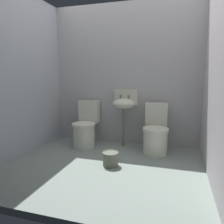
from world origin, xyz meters
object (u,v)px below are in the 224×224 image
object	(u,v)px
toilet_left	(85,128)
sink	(124,103)
toilet_right	(156,133)
bucket	(111,159)

from	to	relation	value
toilet_left	sink	distance (m)	0.80
toilet_right	sink	distance (m)	0.74
toilet_left	bucket	bearing A→B (deg)	130.14
toilet_left	toilet_right	world-z (taller)	same
toilet_left	toilet_right	xyz separation A→B (m)	(1.22, 0.00, 0.00)
bucket	toilet_right	bearing A→B (deg)	53.74
toilet_left	bucket	xyz separation A→B (m)	(0.69, -0.73, -0.22)
toilet_right	sink	xyz separation A→B (m)	(-0.57, 0.19, 0.43)
toilet_left	sink	size ratio (longest dim) A/B	0.79
bucket	sink	bearing A→B (deg)	92.18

